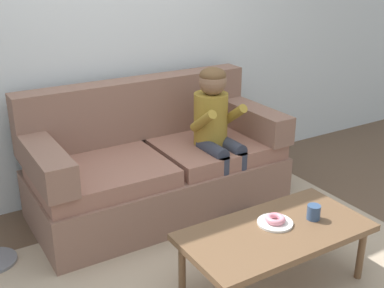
{
  "coord_description": "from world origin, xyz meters",
  "views": [
    {
      "loc": [
        -1.39,
        -2.19,
        1.87
      ],
      "look_at": [
        0.22,
        0.45,
        0.65
      ],
      "focal_mm": 45.03,
      "sensor_mm": 36.0,
      "label": 1
    }
  ],
  "objects_px": {
    "couch": "(155,166)",
    "mug": "(314,212)",
    "donut": "(275,219)",
    "person_child": "(216,125)",
    "coffee_table": "(275,235)"
  },
  "relations": [
    {
      "from": "couch",
      "to": "mug",
      "type": "height_order",
      "value": "couch"
    },
    {
      "from": "couch",
      "to": "donut",
      "type": "bearing_deg",
      "value": -81.75
    },
    {
      "from": "couch",
      "to": "mug",
      "type": "distance_m",
      "value": 1.34
    },
    {
      "from": "person_child",
      "to": "mug",
      "type": "height_order",
      "value": "person_child"
    },
    {
      "from": "mug",
      "to": "donut",
      "type": "bearing_deg",
      "value": 162.29
    },
    {
      "from": "couch",
      "to": "donut",
      "type": "relative_size",
      "value": 15.84
    },
    {
      "from": "person_child",
      "to": "coffee_table",
      "type": "bearing_deg",
      "value": -105.09
    },
    {
      "from": "couch",
      "to": "coffee_table",
      "type": "bearing_deg",
      "value": -83.67
    },
    {
      "from": "couch",
      "to": "coffee_table",
      "type": "height_order",
      "value": "couch"
    },
    {
      "from": "person_child",
      "to": "couch",
      "type": "bearing_deg",
      "value": 153.3
    },
    {
      "from": "donut",
      "to": "person_child",
      "type": "bearing_deg",
      "value": 76.13
    },
    {
      "from": "person_child",
      "to": "donut",
      "type": "xyz_separation_m",
      "value": [
        -0.24,
        -0.99,
        -0.24
      ]
    },
    {
      "from": "coffee_table",
      "to": "person_child",
      "type": "height_order",
      "value": "person_child"
    },
    {
      "from": "couch",
      "to": "person_child",
      "type": "xyz_separation_m",
      "value": [
        0.42,
        -0.21,
        0.32
      ]
    },
    {
      "from": "person_child",
      "to": "donut",
      "type": "distance_m",
      "value": 1.05
    }
  ]
}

